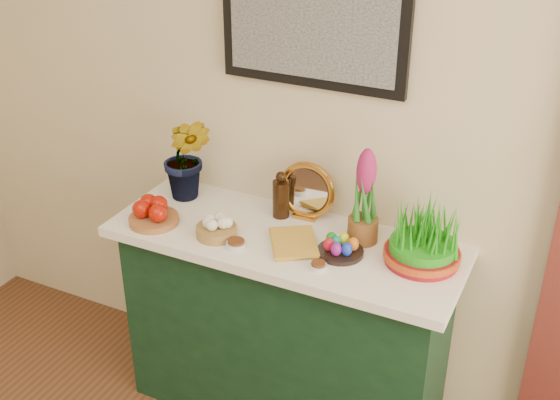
% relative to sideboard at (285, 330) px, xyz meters
% --- Properties ---
extents(sideboard, '(1.30, 0.45, 0.85)m').
position_rel_sideboard_xyz_m(sideboard, '(0.00, 0.00, 0.00)').
color(sideboard, '#13351B').
rests_on(sideboard, ground).
extents(tablecloth, '(1.40, 0.55, 0.04)m').
position_rel_sideboard_xyz_m(tablecloth, '(0.00, 0.00, 0.45)').
color(tablecloth, white).
rests_on(tablecloth, sideboard).
extents(hyacinth_green, '(0.29, 0.26, 0.50)m').
position_rel_sideboard_xyz_m(hyacinth_green, '(-0.51, 0.11, 0.71)').
color(hyacinth_green, '#2C7A26').
rests_on(hyacinth_green, tablecloth).
extents(apple_bowl, '(0.22, 0.22, 0.10)m').
position_rel_sideboard_xyz_m(apple_bowl, '(-0.52, -0.14, 0.51)').
color(apple_bowl, '#9A5D30').
rests_on(apple_bowl, tablecloth).
extents(garlic_basket, '(0.17, 0.17, 0.09)m').
position_rel_sideboard_xyz_m(garlic_basket, '(-0.24, -0.12, 0.50)').
color(garlic_basket, '#AD8545').
rests_on(garlic_basket, tablecloth).
extents(vinegar_cruet, '(0.07, 0.07, 0.20)m').
position_rel_sideboard_xyz_m(vinegar_cruet, '(-0.08, 0.13, 0.55)').
color(vinegar_cruet, black).
rests_on(vinegar_cruet, tablecloth).
extents(mirror, '(0.24, 0.07, 0.24)m').
position_rel_sideboard_xyz_m(mirror, '(0.01, 0.17, 0.58)').
color(mirror, '#BF7F2F').
rests_on(mirror, tablecloth).
extents(book, '(0.25, 0.27, 0.03)m').
position_rel_sideboard_xyz_m(book, '(-0.01, -0.10, 0.48)').
color(book, gold).
rests_on(book, tablecloth).
extents(spice_dish_left, '(0.08, 0.08, 0.03)m').
position_rel_sideboard_xyz_m(spice_dish_left, '(-0.13, -0.16, 0.48)').
color(spice_dish_left, silver).
rests_on(spice_dish_left, tablecloth).
extents(spice_dish_right, '(0.07, 0.07, 0.03)m').
position_rel_sideboard_xyz_m(spice_dish_right, '(0.21, -0.16, 0.48)').
color(spice_dish_right, silver).
rests_on(spice_dish_right, tablecloth).
extents(egg_plate, '(0.21, 0.21, 0.07)m').
position_rel_sideboard_xyz_m(egg_plate, '(0.24, -0.04, 0.49)').
color(egg_plate, black).
rests_on(egg_plate, tablecloth).
extents(hyacinth_pink, '(0.12, 0.12, 0.39)m').
position_rel_sideboard_xyz_m(hyacinth_pink, '(0.28, 0.10, 0.64)').
color(hyacinth_pink, brown).
rests_on(hyacinth_pink, tablecloth).
extents(wheatgrass_sabzeh, '(0.28, 0.28, 0.23)m').
position_rel_sideboard_xyz_m(wheatgrass_sabzeh, '(0.53, 0.05, 0.57)').
color(wheatgrass_sabzeh, maroon).
rests_on(wheatgrass_sabzeh, tablecloth).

